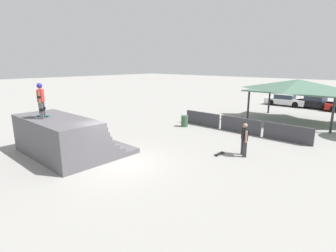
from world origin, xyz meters
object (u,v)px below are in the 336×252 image
trash_bin (185,121)px  skateboard_on_deck (43,116)px  parked_car_white (285,100)px  skateboard_on_ground (219,154)px  skater_on_deck (41,98)px  parked_car_black (316,103)px  bystander_walking (244,138)px

trash_bin → skateboard_on_deck: bearing=-99.7°
parked_car_white → skateboard_on_ground: bearing=-79.1°
skateboard_on_deck → skater_on_deck: bearing=-49.5°
skateboard_on_ground → parked_car_white: size_ratio=0.17×
trash_bin → parked_car_black: size_ratio=0.20×
skateboard_on_deck → skateboard_on_ground: bearing=16.3°
skateboard_on_ground → parked_car_white: (-3.24, 19.33, 0.54)m
trash_bin → parked_car_white: bearing=82.3°
skateboard_on_deck → skateboard_on_ground: skateboard_on_deck is taller
skateboard_on_deck → parked_car_white: 25.65m
bystander_walking → trash_bin: 7.04m
skater_on_deck → bystander_walking: 10.46m
bystander_walking → trash_bin: (-6.34, 2.99, -0.54)m
trash_bin → parked_car_white: parked_car_white is taller
skater_on_deck → skateboard_on_ground: bearing=80.3°
bystander_walking → parked_car_black: bystander_walking is taller
skater_on_deck → parked_car_white: skater_on_deck is taller
skateboard_on_deck → trash_bin: bearing=56.1°
parked_car_black → skateboard_on_deck: bearing=-96.0°
skateboard_on_ground → trash_bin: trash_bin is taller
parked_car_black → parked_car_white: bearing=-167.7°
bystander_walking → parked_car_black: bearing=-37.3°
skater_on_deck → parked_car_black: skater_on_deck is taller
parked_car_white → trash_bin: bearing=-96.2°
skateboard_on_deck → bystander_walking: size_ratio=0.44×
skater_on_deck → skateboard_on_ground: (6.59, 6.19, -2.96)m
skateboard_on_ground → trash_bin: 6.51m
skateboard_on_deck → parked_car_black: (6.84, 25.51, -1.46)m
bystander_walking → skateboard_on_ground: (-1.00, -0.71, -0.91)m
trash_bin → parked_car_black: bearing=71.8°
parked_car_black → skateboard_on_ground: bearing=-80.6°
parked_car_white → skateboard_on_deck: bearing=-97.0°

